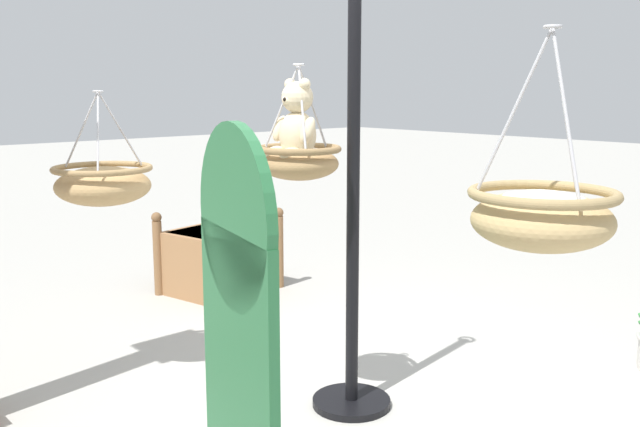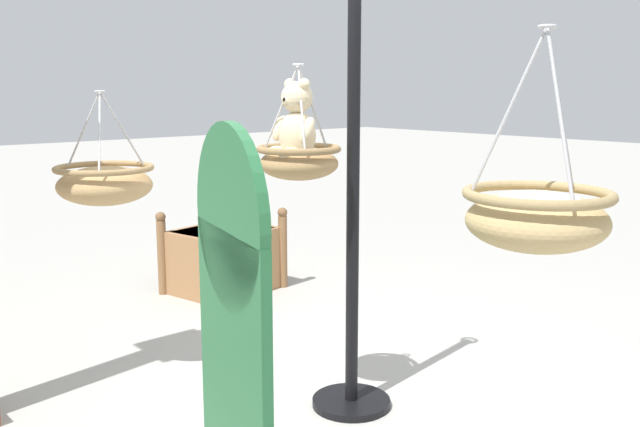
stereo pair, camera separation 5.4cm
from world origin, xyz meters
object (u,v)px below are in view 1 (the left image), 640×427
object	(u,v)px
display_sign_board	(237,307)
hanging_basket_right_low	(103,183)
hanging_basket_with_teddy	(299,160)
wooden_planter_box	(220,258)
display_pole_central	(352,276)
hanging_basket_left_high	(542,216)
teddy_bear	(296,126)

from	to	relation	value
display_sign_board	hanging_basket_right_low	bearing A→B (deg)	-10.99
hanging_basket_with_teddy	wooden_planter_box	world-z (taller)	hanging_basket_with_teddy
hanging_basket_right_low	display_sign_board	xyz separation A→B (m)	(-1.88, 0.36, -0.24)
hanging_basket_right_low	display_sign_board	size ratio (longest dim) A/B	0.41
display_pole_central	display_sign_board	world-z (taller)	display_pole_central
wooden_planter_box	hanging_basket_with_teddy	bearing A→B (deg)	156.49
display_pole_central	hanging_basket_left_high	world-z (taller)	display_pole_central
teddy_bear	hanging_basket_right_low	xyz separation A→B (m)	(1.12, 0.55, -0.36)
hanging_basket_right_low	wooden_planter_box	world-z (taller)	hanging_basket_right_low
hanging_basket_left_high	hanging_basket_right_low	size ratio (longest dim) A/B	1.11
hanging_basket_left_high	display_sign_board	size ratio (longest dim) A/B	0.45
display_sign_board	teddy_bear	bearing A→B (deg)	-50.39
display_sign_board	wooden_planter_box	bearing A→B (deg)	-32.48
hanging_basket_with_teddy	wooden_planter_box	xyz separation A→B (m)	(2.26, -0.98, -1.10)
display_pole_central	hanging_basket_left_high	bearing A→B (deg)	160.91
hanging_basket_with_teddy	hanging_basket_left_high	xyz separation A→B (m)	(-1.56, 0.24, -0.05)
hanging_basket_with_teddy	display_sign_board	size ratio (longest dim) A/B	0.36
hanging_basket_left_high	hanging_basket_right_low	world-z (taller)	hanging_basket_left_high
display_pole_central	teddy_bear	xyz separation A→B (m)	(0.15, 0.27, 0.82)
teddy_bear	display_sign_board	bearing A→B (deg)	129.61
teddy_bear	wooden_planter_box	world-z (taller)	teddy_bear
display_pole_central	display_sign_board	xyz separation A→B (m)	(-0.61, 1.19, 0.22)
teddy_bear	hanging_basket_left_high	xyz separation A→B (m)	(-1.56, 0.22, -0.23)
hanging_basket_left_high	wooden_planter_box	distance (m)	4.15
display_pole_central	hanging_basket_left_high	xyz separation A→B (m)	(-1.41, 0.49, 0.59)
hanging_basket_left_high	teddy_bear	bearing A→B (deg)	-7.93
display_sign_board	display_pole_central	bearing A→B (deg)	-62.87
display_pole_central	display_sign_board	size ratio (longest dim) A/B	1.47
wooden_planter_box	display_sign_board	size ratio (longest dim) A/B	0.61
display_pole_central	hanging_basket_with_teddy	size ratio (longest dim) A/B	4.05
wooden_planter_box	display_sign_board	xyz separation A→B (m)	(-3.02, 1.92, 0.68)
hanging_basket_right_low	hanging_basket_left_high	bearing A→B (deg)	-172.88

